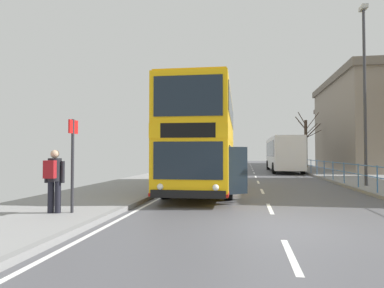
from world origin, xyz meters
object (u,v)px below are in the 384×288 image
Objects in this scene: street_lamp_far_side at (365,82)px; background_building_01 at (369,133)px; double_decker_bus_main at (204,140)px; bus_stop_sign_near at (73,155)px; bare_tree_far_00 at (306,141)px; pedestrian_with_backpack at (54,176)px; background_bus_far_lane at (283,153)px.

background_building_01 is at bearing 70.83° from street_lamp_far_side.
background_building_01 reaches higher than street_lamp_far_side.
double_decker_bus_main is 7.51m from bus_stop_sign_near.
street_lamp_far_side reaches higher than double_decker_bus_main.
bare_tree_far_00 is at bearing 87.32° from street_lamp_far_side.
bare_tree_far_00 reaches higher than bus_stop_sign_near.
double_decker_bus_main is at bearing -117.81° from background_building_01.
double_decker_bus_main is 1.63× the size of bare_tree_far_00.
pedestrian_with_backpack is 14.83m from street_lamp_far_side.
background_building_01 is at bearing 62.85° from pedestrian_with_backpack.
bare_tree_far_00 is at bearing 64.69° from background_bus_far_lane.
double_decker_bus_main is at bearing -109.67° from bare_tree_far_00.
street_lamp_far_side is 22.22m from bare_tree_far_00.
background_building_01 is (12.56, 36.12, -0.41)m from street_lamp_far_side.
pedestrian_with_backpack is 0.67× the size of bus_stop_sign_near.
background_bus_far_lane is 15.63m from street_lamp_far_side.
double_decker_bus_main is 7.88m from pedestrian_with_backpack.
bus_stop_sign_near is at bearing -138.25° from street_lamp_far_side.
bare_tree_far_00 reaches higher than double_decker_bus_main.
street_lamp_far_side is at bearing -92.68° from bare_tree_far_00.
background_bus_far_lane reaches higher than bus_stop_sign_near.
bus_stop_sign_near is 33.33m from bare_tree_far_00.
bus_stop_sign_near is (-2.66, -7.00, -0.63)m from double_decker_bus_main.
background_building_01 is (14.85, 21.06, 3.06)m from background_bus_far_lane.
background_bus_far_lane is 25.95m from background_building_01.
bus_stop_sign_near is at bearing -109.93° from bare_tree_far_00.
background_bus_far_lane is 1.72× the size of bare_tree_far_00.
bare_tree_far_00 reaches higher than pedestrian_with_backpack.
bus_stop_sign_near is at bearing 18.43° from pedestrian_with_backpack.
double_decker_bus_main is at bearing -163.89° from street_lamp_far_side.
bare_tree_far_00 is at bearing 70.33° from double_decker_bus_main.
bare_tree_far_00 is 0.35× the size of background_building_01.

